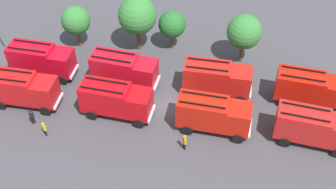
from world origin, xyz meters
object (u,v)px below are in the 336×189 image
fire_truck_5 (124,69)px  fire_truck_7 (310,88)px  fire_truck_4 (41,59)px  firefighter_0 (44,129)px  tree_1 (137,16)px  tree_3 (244,32)px  fire_truck_3 (313,126)px  firefighter_1 (184,142)px  fire_truck_0 (22,88)px  firefighter_3 (32,116)px  traffic_cone_0 (79,89)px  tree_2 (172,24)px  fire_truck_1 (116,99)px  fire_truck_2 (213,114)px  tree_0 (76,21)px  fire_truck_6 (217,78)px

fire_truck_5 → fire_truck_7: same height
fire_truck_4 → fire_truck_7: bearing=2.5°
firefighter_0 → tree_1: size_ratio=0.24×
firefighter_0 → tree_3: size_ratio=0.27×
fire_truck_3 → firefighter_1: size_ratio=4.13×
fire_truck_0 → firefighter_1: fire_truck_0 is taller
fire_truck_7 → firefighter_0: fire_truck_7 is taller
fire_truck_4 → firefighter_3: (1.73, -7.37, -1.13)m
firefighter_0 → firefighter_1: size_ratio=0.91×
fire_truck_4 → traffic_cone_0: bearing=-21.4°
fire_truck_0 → tree_2: tree_2 is taller
fire_truck_0 → tree_3: size_ratio=1.19×
fire_truck_1 → fire_truck_4: (-9.69, 4.74, 0.00)m
fire_truck_1 → tree_2: 12.62m
fire_truck_2 → fire_truck_4: size_ratio=1.00×
fire_truck_2 → fire_truck_7: 10.82m
fire_truck_2 → tree_3: (2.27, 11.20, 1.93)m
firefighter_3 → tree_0: bearing=-29.2°
fire_truck_3 → tree_0: bearing=163.6°
fire_truck_1 → fire_truck_5: (-0.34, 4.62, 0.00)m
firefighter_0 → tree_0: 14.73m
fire_truck_4 → tree_3: bearing=17.8°
firefighter_1 → fire_truck_4: bearing=120.2°
fire_truck_4 → tree_3: 22.59m
fire_truck_7 → tree_2: 17.01m
tree_3 → tree_1: bearing=178.4°
fire_truck_0 → firefighter_3: fire_truck_0 is taller
fire_truck_3 → fire_truck_4: size_ratio=1.02×
fire_truck_1 → fire_truck_4: size_ratio=1.01×
fire_truck_0 → fire_truck_6: same height
fire_truck_3 → fire_truck_5: same height
fire_truck_3 → tree_1: 22.60m
fire_truck_6 → fire_truck_1: bearing=-152.5°
fire_truck_3 → fire_truck_6: same height
tree_0 → tree_3: size_ratio=0.87×
fire_truck_5 → fire_truck_6: same height
firefighter_0 → traffic_cone_0: firefighter_0 is taller
fire_truck_5 → firefighter_0: (-5.86, -8.49, -1.25)m
fire_truck_4 → fire_truck_6: same height
tree_0 → traffic_cone_0: size_ratio=9.19×
tree_0 → fire_truck_2: bearing=-32.4°
fire_truck_4 → firefighter_3: bearing=-74.7°
tree_0 → firefighter_0: bearing=-84.8°
fire_truck_0 → fire_truck_2: same height
firefighter_3 → traffic_cone_0: size_ratio=3.12×
fire_truck_4 → tree_2: (13.37, 7.27, 1.20)m
fire_truck_3 → fire_truck_6: 10.80m
firefighter_0 → traffic_cone_0: bearing=-150.0°
fire_truck_6 → tree_3: tree_3 is taller
fire_truck_1 → fire_truck_7: size_ratio=1.00×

